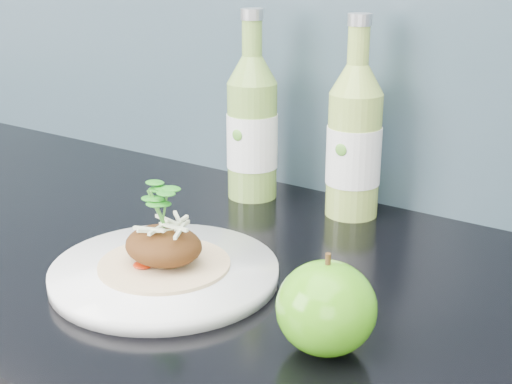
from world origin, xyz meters
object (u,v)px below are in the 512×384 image
Objects in this scene: green_apple at (326,308)px; cider_bottle_right at (354,142)px; dinner_plate at (165,272)px; cider_bottle_left at (252,128)px.

cider_bottle_right reaches higher than green_apple.
cider_bottle_left is at bearing 105.87° from dinner_plate.
dinner_plate is 0.32m from cider_bottle_right.
cider_bottle_left reaches higher than dinner_plate.
cider_bottle_left and cider_bottle_right have the same top height.
cider_bottle_left is (-0.30, 0.31, 0.06)m from green_apple.
green_apple is (0.22, -0.03, 0.03)m from dinner_plate.
cider_bottle_right is (0.15, 0.02, 0.00)m from cider_bottle_left.
green_apple is 0.45× the size of cider_bottle_right.
cider_bottle_right is (0.07, 0.30, 0.09)m from dinner_plate.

